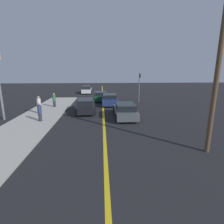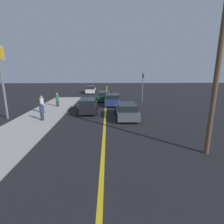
# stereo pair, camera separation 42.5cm
# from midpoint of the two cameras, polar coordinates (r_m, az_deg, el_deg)

# --- Properties ---
(road_center_line) EXTENTS (0.20, 60.00, 0.01)m
(road_center_line) POSITION_cam_midpoint_polar(r_m,az_deg,el_deg) (18.61, -1.50, 0.26)
(road_center_line) COLOR gold
(road_center_line) RESTS_ON ground_plane
(sidewalk_left) EXTENTS (3.89, 27.23, 0.12)m
(sidewalk_left) POSITION_cam_midpoint_polar(r_m,az_deg,el_deg) (15.57, -24.04, -3.39)
(sidewalk_left) COLOR #ADA89E
(sidewalk_left) RESTS_ON ground_plane
(car_near_right_lane) EXTENTS (1.99, 4.56, 1.33)m
(car_near_right_lane) POSITION_cam_midpoint_polar(r_m,az_deg,el_deg) (16.09, 5.50, 0.45)
(car_near_right_lane) COLOR #4C5156
(car_near_right_lane) RESTS_ON ground_plane
(car_ahead_center) EXTENTS (2.05, 4.50, 1.38)m
(car_ahead_center) POSITION_cam_midpoint_polar(r_m,az_deg,el_deg) (18.41, -7.17, 2.12)
(car_ahead_center) COLOR black
(car_ahead_center) RESTS_ON ground_plane
(car_far_distant) EXTENTS (2.03, 4.12, 1.36)m
(car_far_distant) POSITION_cam_midpoint_polar(r_m,az_deg,el_deg) (22.00, 0.70, 4.08)
(car_far_distant) COLOR navy
(car_far_distant) RESTS_ON ground_plane
(car_parked_left_lot) EXTENTS (1.88, 4.13, 1.29)m
(car_parked_left_lot) POSITION_cam_midpoint_polar(r_m,az_deg,el_deg) (25.16, -2.20, 5.18)
(car_parked_left_lot) COLOR #144728
(car_parked_left_lot) RESTS_ON ground_plane
(car_oncoming_far) EXTENTS (1.93, 4.37, 1.38)m
(car_oncoming_far) POSITION_cam_midpoint_polar(r_m,az_deg,el_deg) (33.71, -6.55, 7.30)
(car_oncoming_far) COLOR silver
(car_oncoming_far) RESTS_ON ground_plane
(pedestrian_near_curb) EXTENTS (0.33, 0.33, 1.56)m
(pedestrian_near_curb) POSITION_cam_midpoint_polar(r_m,az_deg,el_deg) (15.72, -21.26, 0.19)
(pedestrian_near_curb) COLOR #282D3D
(pedestrian_near_curb) RESTS_ON sidewalk_left
(pedestrian_mid_group) EXTENTS (0.36, 0.36, 1.72)m
(pedestrian_mid_group) POSITION_cam_midpoint_polar(r_m,az_deg,el_deg) (18.52, -21.31, 2.34)
(pedestrian_mid_group) COLOR #282D3D
(pedestrian_mid_group) RESTS_ON sidewalk_left
(pedestrian_far_standing) EXTENTS (0.36, 0.36, 1.59)m
(pedestrian_far_standing) POSITION_cam_midpoint_polar(r_m,az_deg,el_deg) (21.31, -16.88, 3.85)
(pedestrian_far_standing) COLOR #282D3D
(pedestrian_far_standing) RESTS_ON sidewalk_left
(traffic_light) EXTENTS (0.18, 0.40, 3.86)m
(traffic_light) POSITION_cam_midpoint_polar(r_m,az_deg,el_deg) (23.65, 10.47, 8.72)
(traffic_light) COLOR slate
(traffic_light) RESTS_ON ground_plane
(roadside_sign) EXTENTS (0.20, 1.48, 6.25)m
(roadside_sign) POSITION_cam_midpoint_polar(r_m,az_deg,el_deg) (17.78, -32.01, 12.00)
(roadside_sign) COLOR slate
(roadside_sign) RESTS_ON ground_plane
(utility_pole) EXTENTS (0.24, 0.24, 7.81)m
(utility_pole) POSITION_cam_midpoint_polar(r_m,az_deg,el_deg) (9.92, 31.98, 9.38)
(utility_pole) COLOR brown
(utility_pole) RESTS_ON ground_plane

